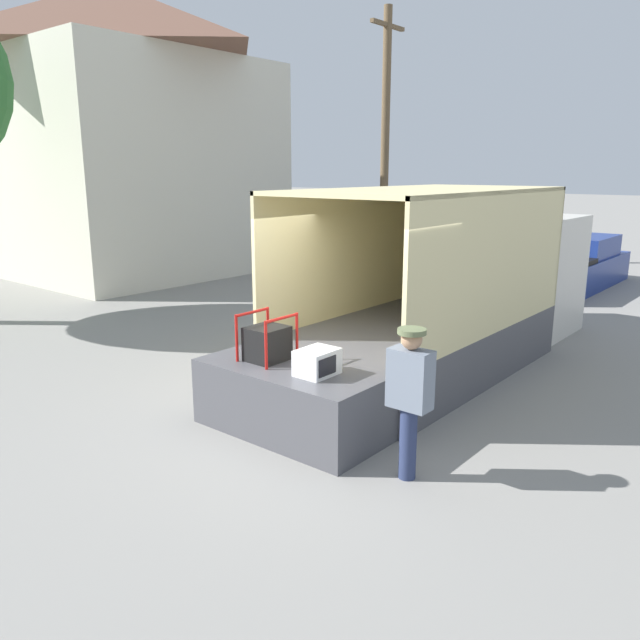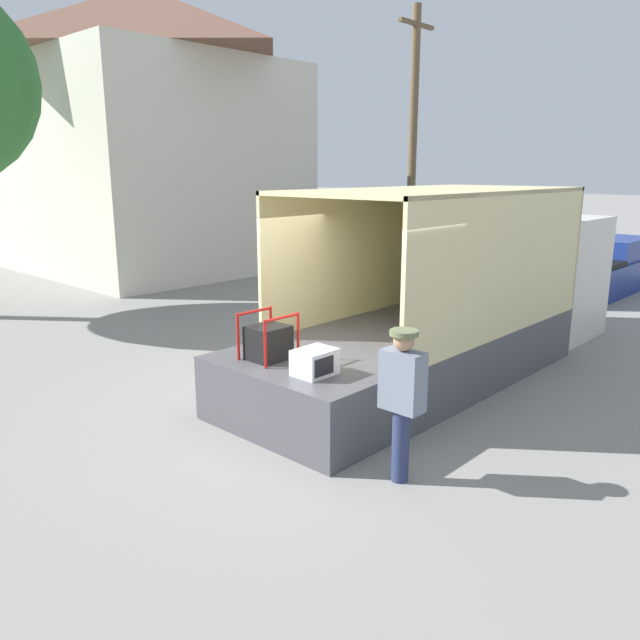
# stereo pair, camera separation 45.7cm
# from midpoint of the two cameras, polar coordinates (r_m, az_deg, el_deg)

# --- Properties ---
(ground_plane) EXTENTS (160.00, 160.00, 0.00)m
(ground_plane) POSITION_cam_midpoint_polar(r_m,az_deg,el_deg) (8.22, -1.45, -8.86)
(ground_plane) COLOR gray
(box_truck) EXTENTS (6.98, 2.45, 2.86)m
(box_truck) POSITION_cam_midpoint_polar(r_m,az_deg,el_deg) (11.25, 12.35, 1.91)
(box_truck) COLOR silver
(box_truck) RESTS_ON ground
(tailgate_deck) EXTENTS (1.16, 2.33, 0.83)m
(tailgate_deck) POSITION_cam_midpoint_polar(r_m,az_deg,el_deg) (7.67, -4.32, -7.23)
(tailgate_deck) COLOR #4C4C51
(tailgate_deck) RESTS_ON ground
(microwave) EXTENTS (0.47, 0.38, 0.30)m
(microwave) POSITION_cam_midpoint_polar(r_m,az_deg,el_deg) (7.17, -2.09, -3.90)
(microwave) COLOR white
(microwave) RESTS_ON tailgate_deck
(portable_generator) EXTENTS (0.58, 0.54, 0.59)m
(portable_generator) POSITION_cam_midpoint_polar(r_m,az_deg,el_deg) (7.75, -6.45, -2.07)
(portable_generator) COLOR black
(portable_generator) RESTS_ON tailgate_deck
(worker_person) EXTENTS (0.29, 0.44, 1.61)m
(worker_person) POSITION_cam_midpoint_polar(r_m,az_deg,el_deg) (6.36, 6.18, -6.32)
(worker_person) COLOR navy
(worker_person) RESTS_ON ground
(pickup_truck_blue) EXTENTS (5.10, 1.85, 1.36)m
(pickup_truck_blue) POSITION_cam_midpoint_polar(r_m,az_deg,el_deg) (18.28, 21.18, 4.59)
(pickup_truck_blue) COLOR navy
(pickup_truck_blue) RESTS_ON ground
(house_backdrop) EXTENTS (7.58, 8.19, 8.52)m
(house_backdrop) POSITION_cam_midpoint_polar(r_m,az_deg,el_deg) (21.24, -18.44, 16.18)
(house_backdrop) COLOR beige
(house_backdrop) RESTS_ON ground
(utility_pole) EXTENTS (1.80, 0.28, 8.25)m
(utility_pole) POSITION_cam_midpoint_polar(r_m,az_deg,el_deg) (21.79, 5.36, 16.55)
(utility_pole) COLOR brown
(utility_pole) RESTS_ON ground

